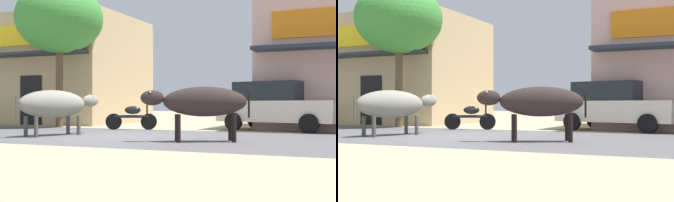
# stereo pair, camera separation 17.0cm
# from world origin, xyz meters

# --- Properties ---
(ground) EXTENTS (80.00, 80.00, 0.00)m
(ground) POSITION_xyz_m (0.00, 0.00, 0.00)
(ground) COLOR tan
(asphalt_road) EXTENTS (72.00, 6.26, 0.00)m
(asphalt_road) POSITION_xyz_m (0.00, 0.00, 0.00)
(asphalt_road) COLOR #545355
(asphalt_road) RESTS_ON ground
(storefront_left_cafe) EXTENTS (8.12, 6.48, 4.93)m
(storefront_left_cafe) POSITION_xyz_m (-7.78, 6.98, 2.47)
(storefront_left_cafe) COLOR tan
(storefront_left_cafe) RESTS_ON ground
(roadside_tree) EXTENTS (3.35, 3.35, 5.54)m
(roadside_tree) POSITION_xyz_m (-4.54, 3.18, 4.17)
(roadside_tree) COLOR brown
(roadside_tree) RESTS_ON ground
(parked_hatchback_car) EXTENTS (4.26, 2.55, 1.64)m
(parked_hatchback_car) POSITION_xyz_m (3.53, 4.33, 0.84)
(parked_hatchback_car) COLOR beige
(parked_hatchback_car) RESTS_ON ground
(parked_motorcycle) EXTENTS (1.68, 0.74, 1.03)m
(parked_motorcycle) POSITION_xyz_m (-1.15, 2.78, 0.46)
(parked_motorcycle) COLOR black
(parked_motorcycle) RESTS_ON ground
(cow_near_brown) EXTENTS (1.38, 2.69, 1.28)m
(cow_near_brown) POSITION_xyz_m (-1.78, -0.65, 0.88)
(cow_near_brown) COLOR gray
(cow_near_brown) RESTS_ON ground
(cow_far_dark) EXTENTS (2.47, 1.54, 1.31)m
(cow_far_dark) POSITION_xyz_m (2.71, -0.92, 0.94)
(cow_far_dark) COLOR #2C2120
(cow_far_dark) RESTS_ON ground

